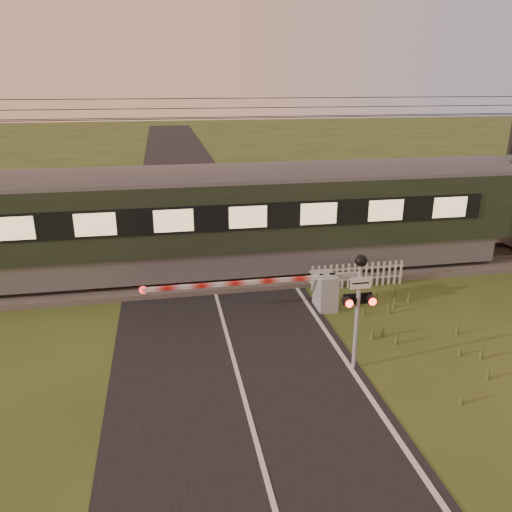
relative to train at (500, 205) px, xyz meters
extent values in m
plane|color=#334A1C|center=(-11.23, -6.50, -2.12)|extent=(160.00, 160.00, 0.00)
cube|color=black|center=(-11.23, -6.50, -2.11)|extent=(6.00, 140.00, 0.02)
cube|color=#47423D|center=(-11.23, 0.00, -2.06)|extent=(140.00, 3.40, 0.24)
cube|color=slate|center=(-11.23, -0.72, -1.86)|extent=(140.00, 0.08, 0.14)
cube|color=slate|center=(-11.23, 0.72, -1.86)|extent=(140.00, 0.08, 0.14)
cube|color=#2D2116|center=(-11.23, 0.00, -1.93)|extent=(0.24, 2.20, 0.06)
cylinder|color=black|center=(-11.23, -0.30, 3.38)|extent=(120.00, 0.02, 0.02)
cylinder|color=black|center=(-11.23, 0.30, 3.38)|extent=(120.00, 0.02, 0.02)
cylinder|color=black|center=(-11.23, 0.00, 3.98)|extent=(120.00, 0.02, 0.02)
cylinder|color=black|center=(-11.23, 0.00, 3.68)|extent=(120.00, 0.02, 0.02)
cube|color=slate|center=(-10.08, 0.00, -1.33)|extent=(18.40, 2.44, 0.91)
cube|color=black|center=(-10.08, 0.00, 0.27)|extent=(19.17, 2.65, 2.28)
cylinder|color=#4C4C4F|center=(-10.08, 0.00, 1.41)|extent=(19.17, 0.93, 0.93)
cube|color=#FFD893|center=(-10.08, -1.36, 0.38)|extent=(16.48, 0.04, 0.71)
cube|color=gray|center=(-8.02, -3.28, -1.56)|extent=(0.56, 0.86, 1.12)
cylinder|color=gray|center=(-8.17, -3.28, -1.56)|extent=(0.12, 0.12, 1.12)
cube|color=gray|center=(-7.46, -3.28, -1.08)|extent=(0.91, 0.16, 0.16)
cube|color=red|center=(-10.81, -3.28, -1.08)|extent=(5.27, 0.11, 0.11)
cylinder|color=red|center=(-13.45, -3.28, -1.08)|extent=(0.22, 0.04, 0.22)
cylinder|color=gray|center=(-8.39, -6.65, -0.78)|extent=(0.10, 0.10, 2.66)
cube|color=white|center=(-8.39, -6.71, 0.15)|extent=(0.49, 0.03, 0.28)
sphere|color=black|center=(-8.39, -6.65, 0.67)|extent=(0.28, 0.28, 0.28)
cube|color=black|center=(-8.39, -6.65, -0.30)|extent=(0.67, 0.05, 0.05)
cylinder|color=#FF140C|center=(-8.67, -6.83, -0.30)|extent=(0.18, 0.02, 0.18)
cylinder|color=#FF140C|center=(-8.10, -6.83, -0.30)|extent=(0.18, 0.02, 0.18)
cube|color=black|center=(-8.39, -6.60, -0.30)|extent=(0.71, 0.02, 0.28)
cube|color=silver|center=(-6.44, -1.87, -1.83)|extent=(3.36, 0.04, 0.06)
cube|color=silver|center=(-6.44, -1.87, -1.45)|extent=(3.36, 0.04, 0.06)
cube|color=#2D2D30|center=(1.83, 2.30, 1.41)|extent=(0.22, 0.22, 7.05)
camera|label=1|loc=(-12.70, -16.64, 4.54)|focal=35.00mm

